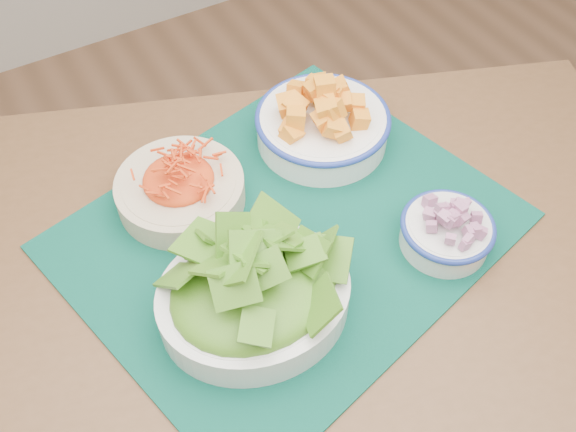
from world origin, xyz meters
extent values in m
cube|color=brown|center=(-0.31, 0.31, 0.73)|extent=(1.30, 1.09, 0.04)
cylinder|color=brown|center=(-0.66, 0.78, 0.35)|extent=(0.06, 0.06, 0.71)
cylinder|color=brown|center=(0.26, 0.42, 0.35)|extent=(0.06, 0.06, 0.71)
cube|color=#023026|center=(-0.28, 0.37, 0.75)|extent=(0.66, 0.58, 0.00)
cylinder|color=beige|center=(-0.39, 0.49, 0.77)|extent=(0.24, 0.24, 0.04)
ellipsoid|color=#F74D19|center=(-0.39, 0.49, 0.81)|extent=(0.16, 0.16, 0.03)
cylinder|color=white|center=(-0.15, 0.50, 0.78)|extent=(0.25, 0.25, 0.05)
torus|color=#203595|center=(-0.15, 0.50, 0.80)|extent=(0.21, 0.21, 0.01)
ellipsoid|color=orange|center=(-0.15, 0.50, 0.83)|extent=(0.18, 0.18, 0.05)
ellipsoid|color=#2F6B12|center=(-0.38, 0.28, 0.84)|extent=(0.21, 0.18, 0.07)
cylinder|color=silver|center=(-0.11, 0.25, 0.77)|extent=(0.15, 0.15, 0.04)
torus|color=navy|center=(-0.11, 0.25, 0.79)|extent=(0.13, 0.13, 0.01)
ellipsoid|color=maroon|center=(-0.11, 0.25, 0.81)|extent=(0.11, 0.11, 0.02)
camera|label=1|loc=(-0.56, -0.10, 1.46)|focal=40.00mm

